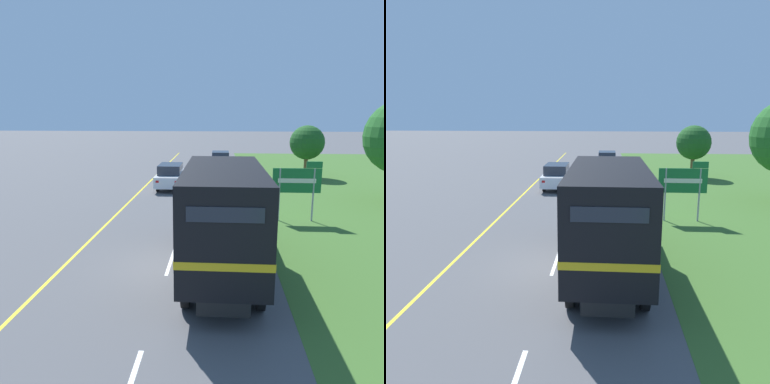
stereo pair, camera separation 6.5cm
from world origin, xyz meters
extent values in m
plane|color=#515154|center=(0.00, 0.00, 0.00)|extent=(200.00, 200.00, 0.00)
cube|color=yellow|center=(-3.70, 10.49, 0.00)|extent=(0.12, 55.42, 0.01)
cube|color=white|center=(0.00, 0.50, 0.00)|extent=(0.12, 2.60, 0.01)
cube|color=white|center=(0.00, 7.10, 0.00)|extent=(0.12, 2.60, 0.01)
cube|color=white|center=(0.00, 13.70, 0.00)|extent=(0.12, 2.60, 0.01)
cube|color=white|center=(0.00, 20.30, 0.00)|extent=(0.12, 2.60, 0.01)
cube|color=white|center=(0.00, 26.90, 0.00)|extent=(0.12, 2.60, 0.01)
cylinder|color=black|center=(0.83, 3.41, 0.50)|extent=(0.22, 1.00, 1.00)
cylinder|color=black|center=(2.86, 3.41, 0.50)|extent=(0.22, 1.00, 1.00)
cylinder|color=black|center=(0.83, -2.73, 0.50)|extent=(0.22, 1.00, 1.00)
cylinder|color=black|center=(2.86, -2.73, 0.50)|extent=(0.22, 1.00, 1.00)
cube|color=black|center=(1.84, 0.00, 0.68)|extent=(1.30, 8.19, 0.36)
cube|color=black|center=(1.84, -1.05, 2.26)|extent=(2.36, 6.09, 2.81)
cube|color=gold|center=(1.84, -1.05, 1.77)|extent=(2.38, 6.11, 0.20)
cube|color=#232833|center=(1.84, -4.11, 3.04)|extent=(1.77, 0.03, 0.36)
cube|color=black|center=(1.84, 3.05, 1.81)|extent=(2.27, 2.10, 1.90)
cube|color=#283342|center=(1.84, 4.11, 2.05)|extent=(2.01, 0.03, 0.85)
cylinder|color=black|center=(-2.46, 15.34, 0.33)|extent=(0.16, 0.66, 0.66)
cylinder|color=black|center=(-0.98, 15.34, 0.33)|extent=(0.16, 0.66, 0.66)
cylinder|color=black|center=(-2.46, 12.62, 0.33)|extent=(0.16, 0.66, 0.66)
cylinder|color=black|center=(-0.98, 12.62, 0.33)|extent=(0.16, 0.66, 0.66)
cube|color=white|center=(-1.72, 13.98, 0.71)|extent=(1.80, 4.38, 0.76)
cube|color=#282D38|center=(-1.72, 13.81, 1.42)|extent=(1.55, 2.41, 0.65)
cube|color=red|center=(-2.35, 11.78, 0.85)|extent=(0.20, 0.03, 0.14)
cube|color=red|center=(-1.09, 11.78, 0.85)|extent=(0.20, 0.03, 0.14)
cylinder|color=black|center=(1.09, 24.23, 0.33)|extent=(0.16, 0.66, 0.66)
cylinder|color=black|center=(2.57, 24.23, 0.33)|extent=(0.16, 0.66, 0.66)
cylinder|color=black|center=(1.09, 21.82, 0.33)|extent=(0.16, 0.66, 0.66)
cylinder|color=black|center=(2.57, 21.82, 0.33)|extent=(0.16, 0.66, 0.66)
cube|color=#234CAD|center=(1.83, 23.02, 0.71)|extent=(1.80, 3.88, 0.77)
cube|color=#282D38|center=(1.83, 22.87, 1.43)|extent=(1.55, 2.14, 0.65)
cube|color=red|center=(1.20, 21.07, 0.85)|extent=(0.20, 0.03, 0.14)
cube|color=red|center=(2.46, 21.07, 0.85)|extent=(0.20, 0.03, 0.14)
cylinder|color=#9E9EA3|center=(4.69, 6.09, 1.32)|extent=(0.09, 0.09, 2.64)
cylinder|color=#9E9EA3|center=(6.33, 6.09, 1.32)|extent=(0.09, 0.09, 2.64)
cube|color=#196B33|center=(5.51, 6.09, 2.04)|extent=(2.35, 0.06, 1.21)
cube|color=#196B33|center=(6.31, 6.09, 2.82)|extent=(0.75, 0.06, 0.32)
cube|color=silver|center=(5.51, 6.06, 2.04)|extent=(1.84, 0.02, 0.22)
cylinder|color=brown|center=(8.95, 19.46, 0.88)|extent=(0.32, 0.32, 1.76)
sphere|color=#1E511E|center=(8.95, 19.46, 2.89)|extent=(2.82, 2.82, 2.82)
camera|label=1|loc=(1.69, -12.23, 5.27)|focal=35.00mm
camera|label=2|loc=(1.75, -12.22, 5.27)|focal=35.00mm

